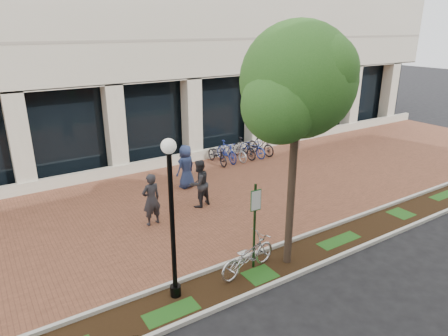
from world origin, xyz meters
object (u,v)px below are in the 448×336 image
locked_bicycle (248,255)px  parking_sign (255,216)px  bollard (299,141)px  street_tree (298,88)px  lamppost (172,212)px  pedestrian_left (151,200)px  pedestrian_mid (199,183)px  bike_rack_cluster (239,150)px  pedestrian_right (186,167)px

locked_bicycle → parking_sign: bearing=-84.9°
bollard → street_tree: bearing=-134.2°
lamppost → locked_bicycle: bearing=-3.4°
street_tree → pedestrian_left: 6.51m
lamppost → bollard: size_ratio=4.72×
pedestrian_mid → bike_rack_cluster: pedestrian_mid is taller
pedestrian_mid → bollard: 9.32m
parking_sign → bike_rack_cluster: size_ratio=0.73×
street_tree → bike_rack_cluster: 10.75m
street_tree → pedestrian_mid: bearing=93.7°
street_tree → pedestrian_left: street_tree is taller
lamppost → bike_rack_cluster: 11.63m
pedestrian_right → bollard: size_ratio=2.12×
lamppost → pedestrian_left: size_ratio=2.23×
parking_sign → pedestrian_left: size_ratio=1.37×
pedestrian_mid → bollard: size_ratio=2.09×
parking_sign → pedestrian_left: bearing=111.3°
bike_rack_cluster → bollard: bearing=-6.7°
pedestrian_left → bollard: 11.46m
pedestrian_left → bike_rack_cluster: size_ratio=0.53×
street_tree → pedestrian_mid: size_ratio=3.63×
pedestrian_mid → bollard: pedestrian_mid is taller
street_tree → bike_rack_cluster: size_ratio=1.91×
pedestrian_left → pedestrian_right: bearing=-144.9°
parking_sign → pedestrian_left: parking_sign is taller
bollard → bike_rack_cluster: (-3.94, 0.26, 0.06)m
bike_rack_cluster → pedestrian_right: bearing=-157.8°
pedestrian_mid → bike_rack_cluster: size_ratio=0.52×
street_tree → locked_bicycle: size_ratio=3.36×
locked_bicycle → pedestrian_right: pedestrian_right is taller
lamppost → bollard: lamppost is taller
parking_sign → bike_rack_cluster: 10.07m
street_tree → pedestrian_right: (0.15, 6.77, -4.16)m
bike_rack_cluster → locked_bicycle: bearing=-126.5°
locked_bicycle → pedestrian_mid: size_ratio=1.08×
street_tree → pedestrian_right: size_ratio=3.58×
pedestrian_left → pedestrian_right: pedestrian_right is taller
lamppost → street_tree: bearing=-5.2°
lamppost → pedestrian_left: lamppost is taller
parking_sign → pedestrian_left: 4.37m
lamppost → pedestrian_mid: size_ratio=2.26×
pedestrian_left → bike_rack_cluster: 8.05m
bollard → pedestrian_left: bearing=-159.0°
bollard → bike_rack_cluster: 3.95m
parking_sign → locked_bicycle: (-0.28, -0.08, -1.11)m
street_tree → pedestrian_left: bearing=119.4°
lamppost → locked_bicycle: lamppost is taller
pedestrian_right → pedestrian_left: bearing=24.4°
locked_bicycle → lamppost: bearing=76.0°
parking_sign → pedestrian_left: (-1.39, 4.09, -0.69)m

